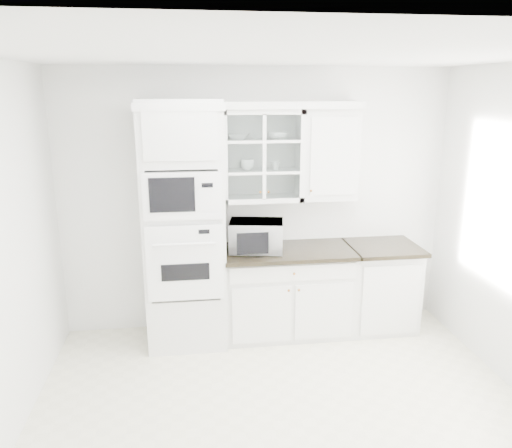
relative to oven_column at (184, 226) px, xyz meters
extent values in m
cube|color=beige|center=(0.75, -1.42, -1.19)|extent=(4.00, 3.50, 0.01)
cube|color=white|center=(0.75, 0.32, 0.15)|extent=(4.00, 0.02, 2.70)
cube|color=white|center=(0.75, -1.42, 1.49)|extent=(4.00, 3.50, 0.02)
cube|color=silver|center=(0.00, 0.01, 0.00)|extent=(0.76, 0.65, 2.40)
cube|color=white|center=(0.00, -0.33, -0.26)|extent=(0.70, 0.03, 0.72)
cube|color=black|center=(0.00, -0.35, -0.34)|extent=(0.44, 0.01, 0.16)
cube|color=white|center=(0.00, -0.33, 0.37)|extent=(0.70, 0.03, 0.43)
cube|color=black|center=(-0.09, -0.35, 0.39)|extent=(0.40, 0.01, 0.31)
cube|color=silver|center=(1.03, 0.03, -0.76)|extent=(1.30, 0.60, 0.88)
cube|color=#2D2717|center=(1.03, 0.00, -0.30)|extent=(1.32, 0.67, 0.04)
cube|color=silver|center=(2.03, 0.03, -0.76)|extent=(0.70, 0.60, 0.88)
cube|color=#2D2717|center=(2.03, 0.00, -0.30)|extent=(0.72, 0.67, 0.04)
cube|color=silver|center=(0.78, 0.17, 0.65)|extent=(0.80, 0.33, 0.90)
cube|color=silver|center=(0.78, 0.17, 0.50)|extent=(0.74, 0.29, 0.02)
cube|color=silver|center=(0.78, 0.17, 0.80)|extent=(0.74, 0.29, 0.02)
cube|color=silver|center=(1.46, 0.17, 0.65)|extent=(0.55, 0.33, 0.90)
cube|color=silver|center=(0.68, 0.14, 1.14)|extent=(2.14, 0.38, 0.07)
imported|color=white|center=(0.71, 0.03, -0.13)|extent=(0.59, 0.52, 0.30)
imported|color=white|center=(0.56, 0.18, 0.84)|extent=(0.26, 0.26, 0.05)
imported|color=white|center=(0.94, 0.17, 0.84)|extent=(0.25, 0.25, 0.06)
imported|color=white|center=(0.64, 0.16, 0.56)|extent=(0.17, 0.17, 0.11)
imported|color=white|center=(0.91, 0.15, 0.55)|extent=(0.11, 0.11, 0.08)
camera|label=1|loc=(0.07, -4.68, 1.29)|focal=35.00mm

